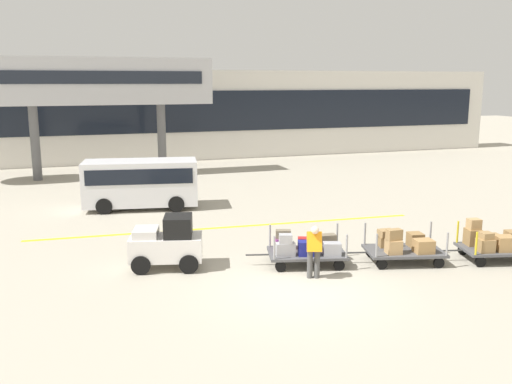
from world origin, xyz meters
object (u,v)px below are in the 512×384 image
at_px(baggage_cart_lead, 306,248).
at_px(baggage_cart_tail, 495,243).
at_px(shuttle_van, 141,180).
at_px(baggage_tug, 167,243).
at_px(baggage_handler, 314,249).
at_px(baggage_cart_middle, 404,246).

bearing_deg(baggage_cart_lead, baggage_cart_tail, -13.82).
bearing_deg(shuttle_van, baggage_cart_tail, -48.39).
xyz_separation_m(baggage_tug, baggage_handler, (3.72, -2.22, 0.11)).
distance_m(baggage_handler, shuttle_van, 10.99).
relative_size(baggage_cart_tail, baggage_handler, 1.97).
relative_size(baggage_cart_middle, baggage_cart_tail, 1.00).
xyz_separation_m(baggage_cart_middle, baggage_handler, (-3.20, -0.42, 0.35)).
bearing_deg(baggage_handler, baggage_tug, 149.15).
height_order(baggage_tug, shuttle_van, shuttle_van).
relative_size(baggage_tug, baggage_cart_tail, 0.75).
height_order(baggage_tug, baggage_cart_tail, baggage_tug).
relative_size(baggage_cart_lead, baggage_cart_middle, 1.00).
distance_m(baggage_cart_lead, baggage_cart_middle, 3.02).
relative_size(baggage_tug, baggage_handler, 1.48).
bearing_deg(baggage_cart_tail, shuttle_van, 131.61).
xyz_separation_m(baggage_tug, baggage_cart_tail, (9.73, -2.47, -0.21)).
xyz_separation_m(baggage_tug, baggage_cart_lead, (3.99, -1.06, -0.24)).
distance_m(baggage_tug, baggage_handler, 4.34).
distance_m(baggage_tug, baggage_cart_middle, 7.16).
relative_size(baggage_cart_middle, shuttle_van, 0.61).
bearing_deg(baggage_cart_middle, baggage_cart_lead, 165.86).
distance_m(baggage_tug, baggage_cart_tail, 10.04).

